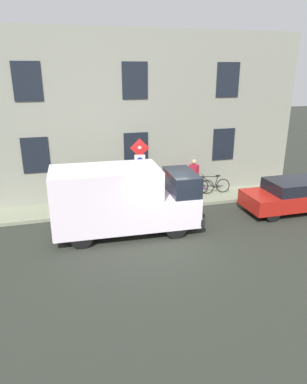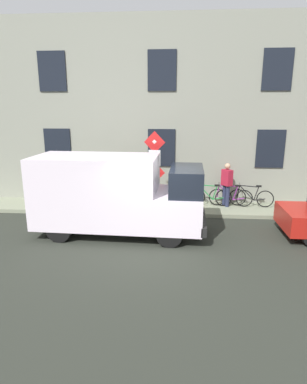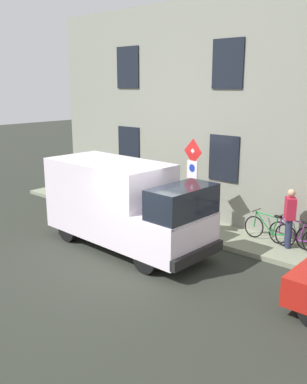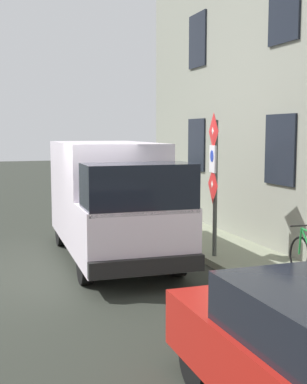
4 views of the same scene
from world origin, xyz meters
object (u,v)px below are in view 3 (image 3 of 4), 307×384
Objects in this scene: delivery_van at (123,203)px; sign_post_stacked at (193,177)px; bicycle_purple at (295,236)px; pedestrian at (290,216)px; bicycle_green at (269,229)px.

sign_post_stacked is at bearing 62.31° from delivery_van.
bicycle_purple is at bearing -72.16° from sign_post_stacked.
pedestrian is at bearing 38.05° from delivery_van.
sign_post_stacked is 3.43m from bicycle_purple.
bicycle_purple is (2.85, -4.05, -0.82)m from delivery_van.
sign_post_stacked is at bearing 28.81° from bicycle_green.
sign_post_stacked is 1.67× the size of pedestrian.
sign_post_stacked is 1.67× the size of bicycle_purple.
pedestrian is at bearing -72.19° from sign_post_stacked.
sign_post_stacked is 3.04m from pedestrian.
delivery_van reaches higher than bicycle_purple.
bicycle_purple is at bearing 37.35° from delivery_van.
delivery_van is 4.39m from bicycle_green.
sign_post_stacked reaches higher than bicycle_purple.
bicycle_purple is 1.00× the size of pedestrian.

